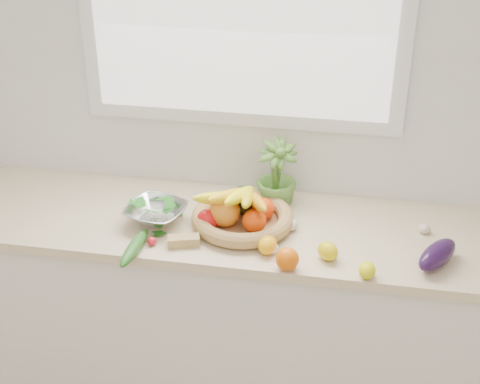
% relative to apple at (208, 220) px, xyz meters
% --- Properties ---
extents(back_wall, '(4.50, 0.02, 2.70)m').
position_rel_apple_xyz_m(back_wall, '(0.07, 0.38, 0.41)').
color(back_wall, white).
rests_on(back_wall, ground).
extents(counter_cabinet, '(2.20, 0.58, 0.86)m').
position_rel_apple_xyz_m(counter_cabinet, '(0.07, 0.08, -0.51)').
color(counter_cabinet, silver).
rests_on(counter_cabinet, ground).
extents(countertop, '(2.24, 0.62, 0.04)m').
position_rel_apple_xyz_m(countertop, '(0.07, 0.08, -0.06)').
color(countertop, beige).
rests_on(countertop, counter_cabinet).
extents(orange_loose, '(0.09, 0.09, 0.08)m').
position_rel_apple_xyz_m(orange_loose, '(0.33, -0.20, -0.00)').
color(orange_loose, '#E85F07').
rests_on(orange_loose, countertop).
extents(lemon_a, '(0.08, 0.10, 0.07)m').
position_rel_apple_xyz_m(lemon_a, '(0.25, -0.12, -0.01)').
color(lemon_a, '#F2A50D').
rests_on(lemon_a, countertop).
extents(lemon_b, '(0.06, 0.08, 0.06)m').
position_rel_apple_xyz_m(lemon_b, '(0.61, -0.20, -0.01)').
color(lemon_b, yellow).
rests_on(lemon_b, countertop).
extents(lemon_c, '(0.11, 0.11, 0.07)m').
position_rel_apple_xyz_m(lemon_c, '(0.47, -0.11, -0.01)').
color(lemon_c, yellow).
rests_on(lemon_c, countertop).
extents(apple, '(0.11, 0.11, 0.09)m').
position_rel_apple_xyz_m(apple, '(0.00, 0.00, 0.00)').
color(apple, red).
rests_on(apple, countertop).
extents(ginger, '(0.13, 0.08, 0.04)m').
position_rel_apple_xyz_m(ginger, '(-0.07, -0.12, -0.03)').
color(ginger, tan).
rests_on(ginger, countertop).
extents(garlic_a, '(0.07, 0.07, 0.05)m').
position_rel_apple_xyz_m(garlic_a, '(0.32, 0.06, -0.02)').
color(garlic_a, silver).
rests_on(garlic_a, countertop).
extents(garlic_b, '(0.05, 0.05, 0.04)m').
position_rel_apple_xyz_m(garlic_b, '(0.83, 0.13, -0.03)').
color(garlic_b, beige).
rests_on(garlic_b, countertop).
extents(garlic_c, '(0.05, 0.05, 0.04)m').
position_rel_apple_xyz_m(garlic_c, '(0.27, -0.11, -0.02)').
color(garlic_c, silver).
rests_on(garlic_c, countertop).
extents(eggplant, '(0.19, 0.23, 0.09)m').
position_rel_apple_xyz_m(eggplant, '(0.86, -0.08, -0.00)').
color(eggplant, '#240E34').
rests_on(eggplant, countertop).
extents(cucumber, '(0.06, 0.26, 0.05)m').
position_rel_apple_xyz_m(cucumber, '(-0.23, -0.20, -0.02)').
color(cucumber, '#1C5017').
rests_on(cucumber, countertop).
extents(radish, '(0.05, 0.05, 0.03)m').
position_rel_apple_xyz_m(radish, '(-0.18, -0.14, -0.03)').
color(radish, red).
rests_on(radish, countertop).
extents(potted_herb, '(0.20, 0.20, 0.30)m').
position_rel_apple_xyz_m(potted_herb, '(0.23, 0.26, 0.08)').
color(potted_herb, '#4C7B2D').
rests_on(potted_herb, countertop).
extents(fruit_basket, '(0.49, 0.49, 0.20)m').
position_rel_apple_xyz_m(fruit_basket, '(0.12, 0.06, 0.01)').
color(fruit_basket, '#AC804C').
rests_on(fruit_basket, countertop).
extents(colander_with_spinach, '(0.28, 0.28, 0.12)m').
position_rel_apple_xyz_m(colander_with_spinach, '(-0.21, 0.02, 0.02)').
color(colander_with_spinach, silver).
rests_on(colander_with_spinach, countertop).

